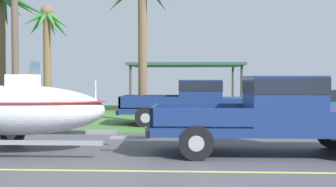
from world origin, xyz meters
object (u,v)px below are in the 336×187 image
(palm_tree_near_left, at_px, (1,17))
(boat_on_trailer, at_px, (14,109))
(pickup_truck_towing, at_px, (281,111))
(palm_tree_mid, at_px, (48,35))
(carport_awning, at_px, (186,66))
(parked_pickup_background, at_px, (199,100))
(palm_tree_far_left, at_px, (142,9))
(parked_sedan_near, at_px, (307,106))
(utility_pole, at_px, (15,26))

(palm_tree_near_left, bearing_deg, boat_on_trailer, -63.11)
(pickup_truck_towing, xyz_separation_m, palm_tree_mid, (-9.83, 11.87, 3.15))
(carport_awning, bearing_deg, pickup_truck_towing, -79.98)
(pickup_truck_towing, height_order, palm_tree_near_left, palm_tree_near_left)
(parked_pickup_background, xyz_separation_m, palm_tree_far_left, (-2.35, 1.07, 3.76))
(boat_on_trailer, height_order, palm_tree_far_left, palm_tree_far_left)
(pickup_truck_towing, distance_m, palm_tree_near_left, 11.05)
(parked_pickup_background, relative_size, palm_tree_near_left, 1.04)
(parked_pickup_background, distance_m, carport_awning, 7.77)
(pickup_truck_towing, relative_size, carport_awning, 0.92)
(parked_sedan_near, relative_size, palm_tree_far_left, 0.72)
(parked_sedan_near, height_order, utility_pole, utility_pole)
(parked_sedan_near, distance_m, palm_tree_near_left, 13.19)
(parked_sedan_near, bearing_deg, utility_pole, -160.04)
(palm_tree_far_left, bearing_deg, palm_tree_near_left, -158.85)
(pickup_truck_towing, bearing_deg, palm_tree_far_left, 120.74)
(pickup_truck_towing, relative_size, parked_sedan_near, 1.26)
(palm_tree_far_left, relative_size, utility_pole, 0.90)
(parked_pickup_background, height_order, palm_tree_near_left, palm_tree_near_left)
(boat_on_trailer, xyz_separation_m, palm_tree_mid, (-3.13, 11.87, 3.14))
(boat_on_trailer, height_order, utility_pole, utility_pole)
(boat_on_trailer, bearing_deg, pickup_truck_towing, 0.00)
(parked_pickup_background, height_order, carport_awning, carport_awning)
(carport_awning, height_order, palm_tree_mid, palm_tree_mid)
(palm_tree_mid, bearing_deg, palm_tree_near_left, -85.44)
(pickup_truck_towing, distance_m, carport_awning, 13.89)
(palm_tree_near_left, xyz_separation_m, palm_tree_far_left, (5.08, 1.97, 0.58))
(palm_tree_near_left, height_order, utility_pole, utility_pole)
(palm_tree_mid, bearing_deg, boat_on_trailer, -75.23)
(palm_tree_near_left, xyz_separation_m, palm_tree_mid, (-0.54, 6.76, 0.02))
(boat_on_trailer, relative_size, palm_tree_far_left, 0.94)
(boat_on_trailer, height_order, carport_awning, carport_awning)
(parked_sedan_near, bearing_deg, parked_pickup_background, -153.87)
(pickup_truck_towing, bearing_deg, utility_pole, 153.30)
(palm_tree_mid, height_order, utility_pole, utility_pole)
(parked_pickup_background, height_order, palm_tree_mid, palm_tree_mid)
(parked_pickup_background, bearing_deg, palm_tree_mid, 143.66)
(pickup_truck_towing, xyz_separation_m, parked_sedan_near, (2.99, 8.38, -0.39))
(palm_tree_far_left, bearing_deg, carport_awning, 74.54)
(boat_on_trailer, xyz_separation_m, parked_pickup_background, (4.85, 6.00, -0.06))
(carport_awning, bearing_deg, palm_tree_near_left, -129.05)
(palm_tree_far_left, bearing_deg, palm_tree_mid, 139.53)
(parked_pickup_background, xyz_separation_m, parked_sedan_near, (4.84, 2.38, -0.34))
(boat_on_trailer, distance_m, palm_tree_near_left, 6.52)
(carport_awning, height_order, utility_pole, utility_pole)
(pickup_truck_towing, relative_size, palm_tree_near_left, 1.08)
(parked_pickup_background, distance_m, palm_tree_mid, 10.40)
(palm_tree_mid, xyz_separation_m, utility_pole, (1.41, -7.63, -0.50))
(parked_sedan_near, xyz_separation_m, palm_tree_mid, (-12.82, 3.49, 3.54))
(carport_awning, relative_size, palm_tree_mid, 1.09)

